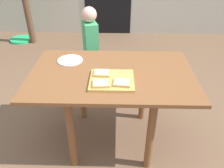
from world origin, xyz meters
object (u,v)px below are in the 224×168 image
(plate_white_left, at_px, (70,60))
(pizza_slice_far_left, at_px, (102,73))
(child_left, at_px, (91,47))
(cutting_board, at_px, (112,80))
(garden_hose_coil, at_px, (22,39))
(pizza_slice_near_right, at_px, (122,83))
(dining_table, at_px, (112,84))
(pizza_slice_near_left, at_px, (101,83))

(plate_white_left, bearing_deg, pizza_slice_far_left, -40.96)
(child_left, bearing_deg, plate_white_left, -100.82)
(cutting_board, relative_size, child_left, 0.31)
(pizza_slice_far_left, bearing_deg, child_left, 102.04)
(cutting_board, bearing_deg, plate_white_left, 138.77)
(pizza_slice_far_left, relative_size, garden_hose_coil, 0.30)
(pizza_slice_near_right, relative_size, plate_white_left, 0.61)
(dining_table, relative_size, garden_hose_coil, 3.20)
(pizza_slice_near_right, bearing_deg, pizza_slice_near_left, -174.98)
(pizza_slice_near_right, bearing_deg, plate_white_left, 138.95)
(dining_table, distance_m, pizza_slice_far_left, 0.17)
(pizza_slice_near_right, distance_m, garden_hose_coil, 3.37)
(pizza_slice_far_left, distance_m, plate_white_left, 0.40)
(dining_table, height_order, garden_hose_coil, dining_table)
(dining_table, height_order, pizza_slice_near_right, pizza_slice_near_right)
(pizza_slice_near_left, distance_m, pizza_slice_far_left, 0.15)
(plate_white_left, distance_m, child_left, 0.63)
(dining_table, relative_size, pizza_slice_near_left, 10.20)
(cutting_board, height_order, pizza_slice_near_left, pizza_slice_near_left)
(pizza_slice_near_left, distance_m, plate_white_left, 0.51)
(plate_white_left, height_order, garden_hose_coil, plate_white_left)
(cutting_board, xyz_separation_m, plate_white_left, (-0.38, 0.34, -0.01))
(cutting_board, bearing_deg, pizza_slice_far_left, 137.79)
(cutting_board, distance_m, pizza_slice_near_left, 0.11)
(cutting_board, relative_size, pizza_slice_far_left, 2.67)
(cutting_board, distance_m, pizza_slice_near_right, 0.10)
(pizza_slice_far_left, distance_m, garden_hose_coil, 3.17)
(child_left, height_order, garden_hose_coil, child_left)
(pizza_slice_near_right, distance_m, child_left, 1.08)
(plate_white_left, relative_size, garden_hose_coil, 0.53)
(pizza_slice_near_left, xyz_separation_m, plate_white_left, (-0.31, 0.41, -0.03))
(pizza_slice_near_right, height_order, plate_white_left, pizza_slice_near_right)
(cutting_board, bearing_deg, pizza_slice_near_right, -40.16)
(dining_table, xyz_separation_m, pizza_slice_near_left, (-0.07, -0.21, 0.14))
(pizza_slice_near_left, xyz_separation_m, pizza_slice_far_left, (-0.00, 0.15, 0.00))
(pizza_slice_far_left, bearing_deg, pizza_slice_near_left, -88.56)
(pizza_slice_near_left, height_order, plate_white_left, pizza_slice_near_left)
(pizza_slice_far_left, height_order, pizza_slice_near_right, same)
(pizza_slice_near_right, bearing_deg, child_left, 108.78)
(cutting_board, xyz_separation_m, child_left, (-0.27, 0.94, -0.15))
(dining_table, bearing_deg, garden_hose_coil, 125.94)
(child_left, bearing_deg, pizza_slice_near_left, -79.50)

